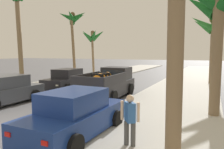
# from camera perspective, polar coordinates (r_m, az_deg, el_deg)

# --- Properties ---
(sidewalk_left) EXTENTS (4.91, 60.00, 0.12)m
(sidewalk_left) POSITION_cam_1_polar(r_m,az_deg,el_deg) (20.61, -11.79, -1.97)
(sidewalk_left) COLOR beige
(sidewalk_left) RESTS_ON ground
(sidewalk_right) EXTENTS (4.91, 60.00, 0.12)m
(sidewalk_right) POSITION_cam_1_polar(r_m,az_deg,el_deg) (16.73, 17.69, -3.88)
(sidewalk_right) COLOR beige
(sidewalk_right) RESTS_ON ground
(curb_left) EXTENTS (0.16, 60.00, 0.10)m
(curb_left) POSITION_cam_1_polar(r_m,az_deg,el_deg) (20.00, -9.35, -2.18)
(curb_left) COLOR silver
(curb_left) RESTS_ON ground
(curb_right) EXTENTS (0.16, 60.00, 0.10)m
(curb_right) POSITION_cam_1_polar(r_m,az_deg,el_deg) (16.89, 14.13, -3.73)
(curb_right) COLOR silver
(curb_right) RESTS_ON ground
(pickup_truck) EXTENTS (2.36, 5.28, 1.80)m
(pickup_truck) POSITION_cam_1_polar(r_m,az_deg,el_deg) (13.52, -1.00, -2.60)
(pickup_truck) COLOR #28282D
(pickup_truck) RESTS_ON ground
(car_left_near) EXTENTS (2.11, 4.30, 1.54)m
(car_left_near) POSITION_cam_1_polar(r_m,az_deg,el_deg) (7.50, -9.54, -10.25)
(car_left_near) COLOR navy
(car_left_near) RESTS_ON ground
(car_right_near) EXTENTS (2.09, 4.29, 1.54)m
(car_right_near) POSITION_cam_1_polar(r_m,az_deg,el_deg) (13.22, -26.07, -3.82)
(car_right_near) COLOR #474C56
(car_right_near) RESTS_ON ground
(car_left_mid) EXTENTS (2.19, 4.33, 1.54)m
(car_left_mid) POSITION_cam_1_polar(r_m,az_deg,el_deg) (17.05, -11.57, -1.34)
(car_left_mid) COLOR black
(car_left_mid) RESTS_ON ground
(palm_tree_left_fore) EXTENTS (3.13, 3.69, 5.49)m
(palm_tree_left_fore) POSITION_cam_1_polar(r_m,az_deg,el_deg) (10.11, 25.92, 13.93)
(palm_tree_left_fore) COLOR #846B4C
(palm_tree_left_fore) RESTS_ON ground
(palm_tree_right_fore) EXTENTS (3.41, 3.92, 8.30)m
(palm_tree_right_fore) POSITION_cam_1_polar(r_m,az_deg,el_deg) (19.67, -23.19, 16.89)
(palm_tree_right_fore) COLOR #846B4C
(palm_tree_right_fore) RESTS_ON ground
(palm_tree_left_mid) EXTENTS (3.52, 3.79, 5.92)m
(palm_tree_left_mid) POSITION_cam_1_polar(r_m,az_deg,el_deg) (20.85, 24.40, 10.68)
(palm_tree_left_mid) COLOR #846B4C
(palm_tree_left_mid) RESTS_ON ground
(palm_tree_right_mid) EXTENTS (3.62, 3.34, 5.64)m
(palm_tree_right_mid) POSITION_cam_1_polar(r_m,az_deg,el_deg) (28.06, -4.93, 9.59)
(palm_tree_right_mid) COLOR #846B4C
(palm_tree_right_mid) RESTS_ON ground
(palm_tree_right_back) EXTENTS (3.16, 3.16, 7.34)m
(palm_tree_right_back) POSITION_cam_1_polar(r_m,az_deg,el_deg) (25.44, -10.08, 13.13)
(palm_tree_right_back) COLOR brown
(palm_tree_right_back) RESTS_ON ground
(pedestrian) EXTENTS (0.57, 0.43, 1.59)m
(pedestrian) POSITION_cam_1_polar(r_m,az_deg,el_deg) (6.35, 4.66, -11.25)
(pedestrian) COLOR #4C4C4C
(pedestrian) RESTS_ON ground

